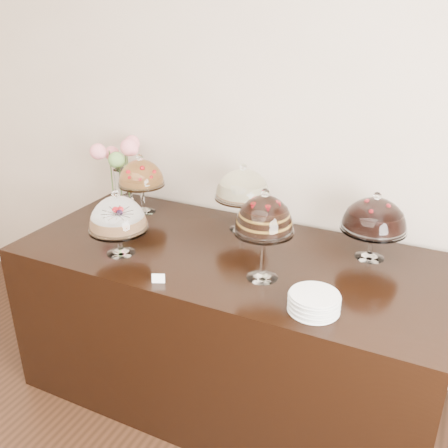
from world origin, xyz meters
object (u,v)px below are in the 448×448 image
at_px(cake_stand_fruit_tart, 141,175).
at_px(cake_stand_dark_choco, 375,217).
at_px(flower_vase, 120,163).
at_px(cake_stand_cheesecake, 243,187).
at_px(display_counter, 228,324).
at_px(cake_stand_sugar_sponge, 118,216).
at_px(cake_stand_choco_layer, 264,218).
at_px(plate_stack, 314,303).

bearing_deg(cake_stand_fruit_tart, cake_stand_dark_choco, -0.12).
bearing_deg(flower_vase, cake_stand_fruit_tart, -20.72).
bearing_deg(cake_stand_cheesecake, cake_stand_dark_choco, -2.43).
relative_size(display_counter, cake_stand_sugar_sponge, 6.41).
relative_size(cake_stand_sugar_sponge, flower_vase, 0.80).
relative_size(display_counter, cake_stand_choco_layer, 4.95).
bearing_deg(cake_stand_cheesecake, cake_stand_sugar_sponge, -129.24).
xyz_separation_m(cake_stand_dark_choco, plate_stack, (-0.11, -0.60, -0.18)).
bearing_deg(cake_stand_dark_choco, plate_stack, -100.84).
bearing_deg(display_counter, cake_stand_choco_layer, -32.71).
height_order(cake_stand_sugar_sponge, cake_stand_cheesecake, cake_stand_cheesecake).
xyz_separation_m(cake_stand_sugar_sponge, cake_stand_cheesecake, (0.44, 0.54, 0.05)).
relative_size(display_counter, flower_vase, 5.14).
height_order(cake_stand_cheesecake, plate_stack, cake_stand_cheesecake).
relative_size(flower_vase, plate_stack, 2.02).
xyz_separation_m(display_counter, cake_stand_sugar_sponge, (-0.50, -0.25, 0.65)).
xyz_separation_m(cake_stand_sugar_sponge, cake_stand_choco_layer, (0.75, 0.08, 0.10)).
bearing_deg(cake_stand_choco_layer, flower_vase, 156.49).
relative_size(cake_stand_choco_layer, cake_stand_dark_choco, 1.26).
relative_size(display_counter, cake_stand_fruit_tart, 6.00).
distance_m(cake_stand_choco_layer, cake_stand_cheesecake, 0.56).
xyz_separation_m(cake_stand_choco_layer, cake_stand_dark_choco, (0.41, 0.43, -0.08)).
bearing_deg(display_counter, cake_stand_cheesecake, 100.02).
xyz_separation_m(display_counter, plate_stack, (0.55, -0.33, 0.49)).
height_order(cake_stand_sugar_sponge, flower_vase, flower_vase).
distance_m(flower_vase, plate_stack, 1.64).
bearing_deg(cake_stand_cheesecake, display_counter, -79.98).
xyz_separation_m(cake_stand_choco_layer, flower_vase, (-1.18, 0.51, -0.04)).
bearing_deg(cake_stand_dark_choco, flower_vase, 176.99).
bearing_deg(cake_stand_sugar_sponge, flower_vase, 125.61).
distance_m(display_counter, plate_stack, 0.81).
xyz_separation_m(cake_stand_cheesecake, plate_stack, (0.61, -0.63, -0.22)).
bearing_deg(cake_stand_cheesecake, plate_stack, -46.02).
xyz_separation_m(display_counter, cake_stand_cheesecake, (-0.05, 0.30, 0.71)).
relative_size(cake_stand_choco_layer, flower_vase, 1.04).
height_order(cake_stand_sugar_sponge, cake_stand_fruit_tart, cake_stand_fruit_tart).
xyz_separation_m(cake_stand_dark_choco, flower_vase, (-1.59, 0.08, 0.04)).
distance_m(cake_stand_sugar_sponge, plate_stack, 1.07).
bearing_deg(flower_vase, display_counter, -20.69).
height_order(cake_stand_fruit_tart, flower_vase, flower_vase).
bearing_deg(cake_stand_cheesecake, cake_stand_choco_layer, -56.20).
bearing_deg(cake_stand_sugar_sponge, cake_stand_cheesecake, 50.76).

